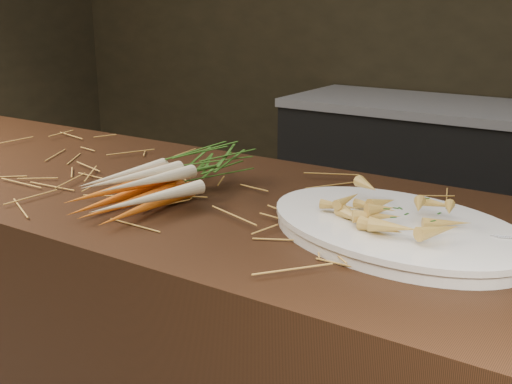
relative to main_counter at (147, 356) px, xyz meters
The scene contains 7 objects.
main_counter is the anchor object (origin of this frame).
back_counter 1.90m from the main_counter, 80.93° to the left, with size 1.82×0.62×0.84m.
straw_bedding 0.46m from the main_counter, 90.00° to the left, with size 1.40×0.60×0.02m, color #A37832, non-canonical shape.
root_veg_bunch 0.52m from the main_counter, ahead, with size 0.18×0.49×0.09m.
serving_platter 0.78m from the main_counter, ahead, with size 0.48×0.32×0.03m, color white, non-canonical shape.
roasted_veg_heap 0.80m from the main_counter, ahead, with size 0.23×0.17×0.05m, color gold, non-canonical shape.
serving_fork 0.92m from the main_counter, ahead, with size 0.02×0.18×0.00m, color silver.
Camera 1 is at (1.00, -0.71, 1.30)m, focal length 45.00 mm.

